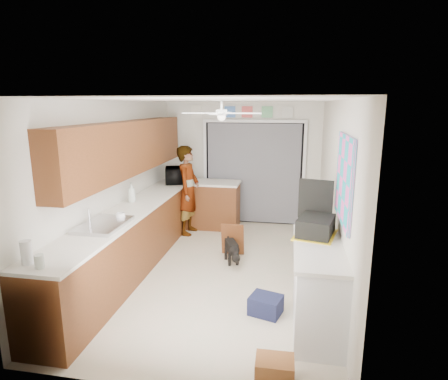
{
  "coord_description": "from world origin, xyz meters",
  "views": [
    {
      "loc": [
        1.0,
        -5.16,
        2.43
      ],
      "look_at": [
        0.0,
        0.4,
        1.15
      ],
      "focal_mm": 30.0,
      "sensor_mm": 36.0,
      "label": 1
    }
  ],
  "objects_px": {
    "microwave": "(175,175)",
    "navy_crate": "(266,305)",
    "paper_towel_roll": "(26,252)",
    "cardboard_box": "(275,370)",
    "soap_bottle": "(132,192)",
    "dog": "(231,251)",
    "suitcase": "(316,226)",
    "cup": "(121,216)",
    "man": "(188,190)"
  },
  "relations": [
    {
      "from": "microwave",
      "to": "navy_crate",
      "type": "distance_m",
      "value": 3.63
    },
    {
      "from": "paper_towel_roll",
      "to": "cardboard_box",
      "type": "xyz_separation_m",
      "value": [
        2.39,
        -0.01,
        -0.95
      ]
    },
    {
      "from": "soap_bottle",
      "to": "dog",
      "type": "relative_size",
      "value": 0.62
    },
    {
      "from": "soap_bottle",
      "to": "navy_crate",
      "type": "distance_m",
      "value": 2.77
    },
    {
      "from": "paper_towel_roll",
      "to": "suitcase",
      "type": "xyz_separation_m",
      "value": [
        2.78,
        1.34,
        -0.01
      ]
    },
    {
      "from": "soap_bottle",
      "to": "cardboard_box",
      "type": "relative_size",
      "value": 0.89
    },
    {
      "from": "suitcase",
      "to": "dog",
      "type": "xyz_separation_m",
      "value": [
        -1.18,
        1.16,
        -0.85
      ]
    },
    {
      "from": "cup",
      "to": "suitcase",
      "type": "distance_m",
      "value": 2.53
    },
    {
      "from": "soap_bottle",
      "to": "paper_towel_roll",
      "type": "relative_size",
      "value": 1.29
    },
    {
      "from": "suitcase",
      "to": "paper_towel_roll",
      "type": "bearing_deg",
      "value": -140.02
    },
    {
      "from": "navy_crate",
      "to": "suitcase",
      "type": "bearing_deg",
      "value": 24.07
    },
    {
      "from": "suitcase",
      "to": "soap_bottle",
      "type": "bearing_deg",
      "value": 172.87
    },
    {
      "from": "navy_crate",
      "to": "dog",
      "type": "relative_size",
      "value": 0.73
    },
    {
      "from": "microwave",
      "to": "cup",
      "type": "distance_m",
      "value": 2.47
    },
    {
      "from": "soap_bottle",
      "to": "paper_towel_roll",
      "type": "height_order",
      "value": "soap_bottle"
    },
    {
      "from": "paper_towel_roll",
      "to": "suitcase",
      "type": "height_order",
      "value": "paper_towel_roll"
    },
    {
      "from": "soap_bottle",
      "to": "man",
      "type": "distance_m",
      "value": 1.45
    },
    {
      "from": "cup",
      "to": "cardboard_box",
      "type": "distance_m",
      "value": 2.76
    },
    {
      "from": "microwave",
      "to": "cardboard_box",
      "type": "xyz_separation_m",
      "value": [
        2.15,
        -3.97,
        -0.98
      ]
    },
    {
      "from": "cardboard_box",
      "to": "dog",
      "type": "relative_size",
      "value": 0.7
    },
    {
      "from": "soap_bottle",
      "to": "suitcase",
      "type": "bearing_deg",
      "value": -21.33
    },
    {
      "from": "dog",
      "to": "man",
      "type": "bearing_deg",
      "value": 106.79
    },
    {
      "from": "microwave",
      "to": "dog",
      "type": "height_order",
      "value": "microwave"
    },
    {
      "from": "soap_bottle",
      "to": "man",
      "type": "height_order",
      "value": "man"
    },
    {
      "from": "soap_bottle",
      "to": "navy_crate",
      "type": "relative_size",
      "value": 0.85
    },
    {
      "from": "suitcase",
      "to": "cardboard_box",
      "type": "height_order",
      "value": "suitcase"
    },
    {
      "from": "soap_bottle",
      "to": "man",
      "type": "relative_size",
      "value": 0.18
    },
    {
      "from": "dog",
      "to": "microwave",
      "type": "bearing_deg",
      "value": 109.76
    },
    {
      "from": "microwave",
      "to": "man",
      "type": "distance_m",
      "value": 0.46
    },
    {
      "from": "cup",
      "to": "cardboard_box",
      "type": "relative_size",
      "value": 0.35
    },
    {
      "from": "suitcase",
      "to": "navy_crate",
      "type": "bearing_deg",
      "value": -141.73
    },
    {
      "from": "man",
      "to": "dog",
      "type": "xyz_separation_m",
      "value": [
        1.04,
        -1.24,
        -0.66
      ]
    },
    {
      "from": "suitcase",
      "to": "man",
      "type": "distance_m",
      "value": 3.27
    },
    {
      "from": "navy_crate",
      "to": "man",
      "type": "bearing_deg",
      "value": 122.35
    },
    {
      "from": "microwave",
      "to": "cup",
      "type": "bearing_deg",
      "value": 162.59
    },
    {
      "from": "cup",
      "to": "microwave",
      "type": "bearing_deg",
      "value": 90.4
    },
    {
      "from": "paper_towel_roll",
      "to": "soap_bottle",
      "type": "bearing_deg",
      "value": 89.87
    },
    {
      "from": "navy_crate",
      "to": "cardboard_box",
      "type": "bearing_deg",
      "value": -81.96
    },
    {
      "from": "suitcase",
      "to": "navy_crate",
      "type": "relative_size",
      "value": 1.4
    },
    {
      "from": "microwave",
      "to": "paper_towel_roll",
      "type": "height_order",
      "value": "microwave"
    },
    {
      "from": "cardboard_box",
      "to": "man",
      "type": "distance_m",
      "value": 4.24
    },
    {
      "from": "paper_towel_roll",
      "to": "cardboard_box",
      "type": "distance_m",
      "value": 2.57
    },
    {
      "from": "paper_towel_roll",
      "to": "navy_crate",
      "type": "height_order",
      "value": "paper_towel_roll"
    },
    {
      "from": "soap_bottle",
      "to": "cup",
      "type": "distance_m",
      "value": 0.97
    },
    {
      "from": "microwave",
      "to": "cardboard_box",
      "type": "height_order",
      "value": "microwave"
    },
    {
      "from": "soap_bottle",
      "to": "suitcase",
      "type": "relative_size",
      "value": 0.61
    },
    {
      "from": "microwave",
      "to": "soap_bottle",
      "type": "relative_size",
      "value": 1.77
    },
    {
      "from": "soap_bottle",
      "to": "navy_crate",
      "type": "xyz_separation_m",
      "value": [
        2.22,
        -1.33,
        -0.98
      ]
    },
    {
      "from": "soap_bottle",
      "to": "suitcase",
      "type": "xyz_separation_m",
      "value": [
        2.77,
        -1.08,
        -0.05
      ]
    },
    {
      "from": "soap_bottle",
      "to": "cup",
      "type": "relative_size",
      "value": 2.54
    }
  ]
}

